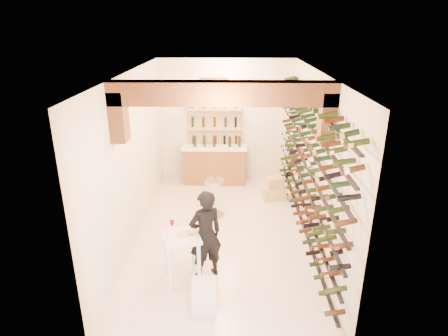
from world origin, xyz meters
name	(u,v)px	position (x,y,z in m)	size (l,w,h in m)	color
ground	(224,232)	(0.00, 0.00, 0.00)	(6.00, 6.00, 0.00)	silver
room_shell	(223,129)	(0.00, -0.26, 2.25)	(3.52, 6.02, 3.21)	silver
wine_rack	(304,162)	(1.53, 0.00, 1.55)	(0.32, 5.70, 2.56)	black
back_counter	(215,163)	(-0.30, 2.65, 0.53)	(1.70, 0.62, 1.29)	brown
back_shelving	(215,138)	(-0.30, 2.89, 1.17)	(1.40, 0.31, 2.73)	tan
tasting_table	(181,244)	(-0.65, -1.53, 0.68)	(0.72, 0.72, 1.01)	white
white_stool	(204,295)	(-0.25, -2.21, 0.22)	(0.35, 0.35, 0.44)	white
person	(205,235)	(-0.27, -1.42, 0.78)	(0.57, 0.38, 1.57)	black
chrome_barstool	(214,195)	(-0.22, 0.71, 0.50)	(0.45, 0.45, 0.87)	silver
crate_lower	(273,193)	(1.17, 1.64, 0.16)	(0.53, 0.37, 0.32)	tan
crate_upper	(274,182)	(1.17, 1.64, 0.44)	(0.42, 0.29, 0.24)	tan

